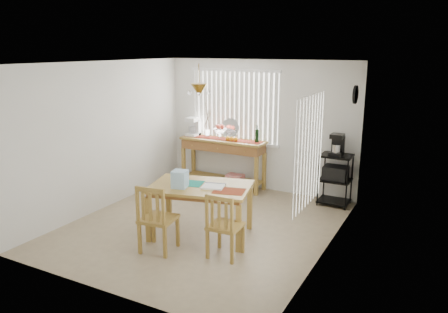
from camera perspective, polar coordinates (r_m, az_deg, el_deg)
The scene contains 10 objects.
ground at distance 7.21m, azimuth -2.79°, elevation -9.01°, with size 4.00×4.50×0.01m, color tan.
room_shell at distance 6.74m, azimuth -2.87°, elevation 4.41°, with size 4.20×4.70×2.70m.
sideboard at distance 8.93m, azimuth -0.07°, elevation 0.70°, with size 1.79×0.50×1.01m.
sideboard_items at distance 9.00m, azimuth -1.71°, elevation 3.46°, with size 1.70×0.43×0.77m.
wire_cart at distance 8.20m, azimuth 14.34°, elevation -2.33°, with size 0.56×0.44×0.94m.
cart_items at distance 8.07m, azimuth 14.60°, elevation 1.47°, with size 0.22×0.27×0.39m.
dining_table at distance 6.62m, azimuth -3.09°, elevation -4.55°, with size 1.68×1.29×0.80m.
table_items at distance 6.49m, azimuth -4.67°, elevation -3.22°, with size 1.24×0.56×0.26m.
chair_left at distance 6.23m, azimuth -8.77°, elevation -8.06°, with size 0.52×0.52×1.00m.
chair_right at distance 6.01m, azimuth 0.02°, elevation -9.06°, with size 0.45×0.45×0.93m.
Camera 1 is at (3.41, -5.69, 2.82)m, focal length 35.00 mm.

